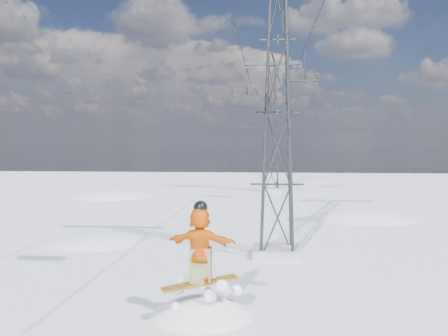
{
  "coord_description": "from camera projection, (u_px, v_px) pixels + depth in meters",
  "views": [
    {
      "loc": [
        0.41,
        -11.16,
        4.38
      ],
      "look_at": [
        -0.91,
        4.2,
        3.57
      ],
      "focal_mm": 40.0,
      "sensor_mm": 36.0,
      "label": 1
    }
  ],
  "objects": [
    {
      "name": "ground",
      "position": [
        248.0,
        334.0,
        11.37
      ],
      "size": [
        120.0,
        120.0,
        0.0
      ],
      "primitive_type": "plane",
      "color": "white",
      "rests_on": "ground"
    },
    {
      "name": "lift_tower_near",
      "position": [
        277.0,
        113.0,
        18.97
      ],
      "size": [
        5.2,
        1.8,
        11.43
      ],
      "color": "#999999",
      "rests_on": "ground"
    },
    {
      "name": "lift_tower_far",
      "position": [
        271.0,
        130.0,
        43.85
      ],
      "size": [
        5.2,
        1.8,
        11.43
      ],
      "color": "#999999",
      "rests_on": "ground"
    },
    {
      "name": "haul_cables",
      "position": [
        274.0,
        35.0,
        30.13
      ],
      "size": [
        4.46,
        51.0,
        0.06
      ],
      "color": "black",
      "rests_on": "ground"
    },
    {
      "name": "lift_chair_mid",
      "position": [
        304.0,
        77.0,
        34.68
      ],
      "size": [
        2.0,
        0.58,
        2.48
      ],
      "color": "black",
      "rests_on": "ground"
    },
    {
      "name": "lift_chair_far",
      "position": [
        246.0,
        93.0,
        43.76
      ],
      "size": [
        2.17,
        0.63,
        2.7
      ],
      "color": "black",
      "rests_on": "ground"
    }
  ]
}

